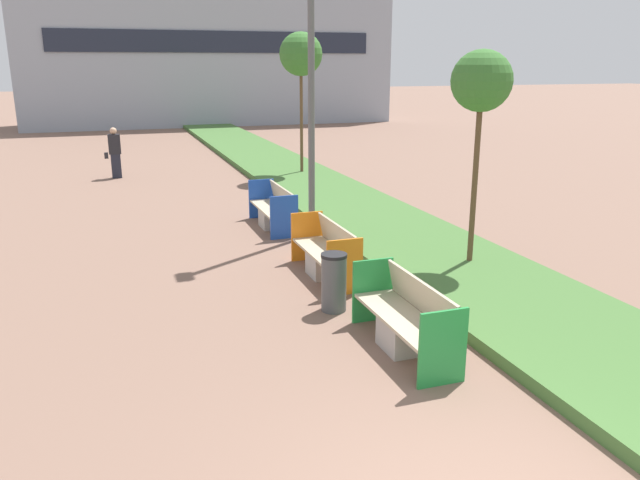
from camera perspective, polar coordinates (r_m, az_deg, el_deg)
name	(u,v)px	position (r m, az deg, el deg)	size (l,w,h in m)	color
planter_grass_strip	(338,200)	(16.79, 1.62, 3.64)	(2.80, 120.00, 0.18)	#426B33
building_backdrop	(210,51)	(40.31, -10.02, 16.69)	(21.84, 5.36, 8.74)	#939EAD
bench_green_frame	(406,323)	(8.31, 7.87, -7.53)	(0.65, 2.06, 0.94)	#ADA8A0
bench_orange_frame	(326,256)	(11.01, 0.57, -1.47)	(0.65, 2.03, 0.94)	#ADA8A0
bench_blue_frame	(274,212)	(14.33, -4.25, 2.61)	(0.65, 2.08, 0.94)	#ADA8A0
litter_bin	(334,282)	(9.45, 1.27, -3.87)	(0.40, 0.40, 0.90)	#4C4F51
street_lamp_post	(311,48)	(13.23, -0.81, 17.12)	(0.24, 0.44, 7.11)	#56595B
sapling_tree_near	(482,84)	(11.19, 14.55, 13.66)	(1.04, 1.04, 3.88)	brown
sapling_tree_far	(301,55)	(20.54, -1.76, 16.56)	(1.37, 1.37, 4.60)	brown
pedestrian_walking	(115,153)	(21.57, -18.25, 7.59)	(0.53, 0.24, 1.64)	#232633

